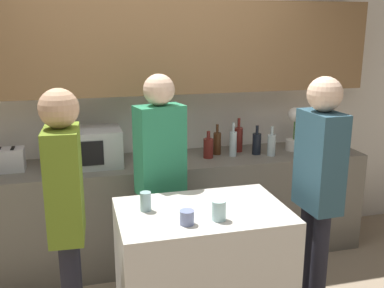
{
  "coord_description": "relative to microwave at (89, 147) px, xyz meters",
  "views": [
    {
      "loc": [
        -0.66,
        -2.19,
        1.99
      ],
      "look_at": [
        0.05,
        0.51,
        1.26
      ],
      "focal_mm": 42.0,
      "sensor_mm": 36.0,
      "label": 1
    }
  ],
  "objects": [
    {
      "name": "microwave",
      "position": [
        0.0,
        0.0,
        0.0
      ],
      "size": [
        0.52,
        0.39,
        0.3
      ],
      "color": "#B7BABC",
      "rests_on": "back_counter"
    },
    {
      "name": "cup_1",
      "position": [
        0.29,
        -1.08,
        -0.08
      ],
      "size": [
        0.07,
        0.07,
        0.12
      ],
      "color": "#8AADB1",
      "rests_on": "kitchen_island"
    },
    {
      "name": "bottle_1",
      "position": [
        1.1,
        0.04,
        -0.05
      ],
      "size": [
        0.07,
        0.07,
        0.27
      ],
      "color": "#472814",
      "rests_on": "back_counter"
    },
    {
      "name": "bottle_2",
      "position": [
        1.22,
        -0.04,
        -0.04
      ],
      "size": [
        0.06,
        0.06,
        0.3
      ],
      "color": "silver",
      "rests_on": "back_counter"
    },
    {
      "name": "back_counter",
      "position": [
        0.58,
        -0.02,
        -0.6
      ],
      "size": [
        3.6,
        0.62,
        0.9
      ],
      "color": "#6B665B",
      "rests_on": "ground_plane"
    },
    {
      "name": "bottle_0",
      "position": [
        1.0,
        -0.04,
        -0.06
      ],
      "size": [
        0.09,
        0.09,
        0.24
      ],
      "color": "maroon",
      "rests_on": "back_counter"
    },
    {
      "name": "bottle_5",
      "position": [
        1.55,
        -0.12,
        -0.05
      ],
      "size": [
        0.07,
        0.07,
        0.26
      ],
      "color": "silver",
      "rests_on": "back_counter"
    },
    {
      "name": "person_right",
      "position": [
        0.48,
        -0.55,
        -0.05
      ],
      "size": [
        0.38,
        0.26,
        1.68
      ],
      "rotation": [
        0.0,
        0.0,
        -2.91
      ],
      "color": "black",
      "rests_on": "ground_plane"
    },
    {
      "name": "toaster",
      "position": [
        -0.62,
        0.0,
        -0.06
      ],
      "size": [
        0.26,
        0.16,
        0.18
      ],
      "color": "silver",
      "rests_on": "back_counter"
    },
    {
      "name": "person_center",
      "position": [
        -0.17,
        -1.1,
        -0.05
      ],
      "size": [
        0.22,
        0.35,
        1.67
      ],
      "rotation": [
        0.0,
        0.0,
        -1.63
      ],
      "color": "black",
      "rests_on": "ground_plane"
    },
    {
      "name": "bottle_4",
      "position": [
        1.44,
        -0.04,
        -0.05
      ],
      "size": [
        0.08,
        0.08,
        0.26
      ],
      "color": "black",
      "rests_on": "back_counter"
    },
    {
      "name": "person_left",
      "position": [
        1.43,
        -1.12,
        -0.03
      ],
      "size": [
        0.22,
        0.35,
        1.69
      ],
      "rotation": [
        0.0,
        0.0,
        -4.67
      ],
      "color": "black",
      "rests_on": "ground_plane"
    },
    {
      "name": "cup_0",
      "position": [
        0.68,
        -1.32,
        -0.08
      ],
      "size": [
        0.08,
        0.08,
        0.12
      ],
      "color": "silver",
      "rests_on": "kitchen_island"
    },
    {
      "name": "back_wall",
      "position": [
        0.58,
        0.25,
        0.49
      ],
      "size": [
        6.4,
        0.4,
        2.7
      ],
      "color": "silver",
      "rests_on": "ground_plane"
    },
    {
      "name": "cup_2",
      "position": [
        0.49,
        -1.33,
        -0.1
      ],
      "size": [
        0.08,
        0.08,
        0.08
      ],
      "color": "#7683B3",
      "rests_on": "kitchen_island"
    },
    {
      "name": "potted_plant",
      "position": [
        1.82,
        0.0,
        0.05
      ],
      "size": [
        0.14,
        0.14,
        0.4
      ],
      "color": "silver",
      "rests_on": "back_counter"
    },
    {
      "name": "kitchen_island",
      "position": [
        0.63,
        -1.15,
        -0.59
      ],
      "size": [
        1.04,
        0.68,
        0.91
      ],
      "color": "beige",
      "rests_on": "ground_plane"
    },
    {
      "name": "bottle_3",
      "position": [
        1.32,
        0.08,
        -0.03
      ],
      "size": [
        0.08,
        0.08,
        0.31
      ],
      "color": "maroon",
      "rests_on": "back_counter"
    }
  ]
}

